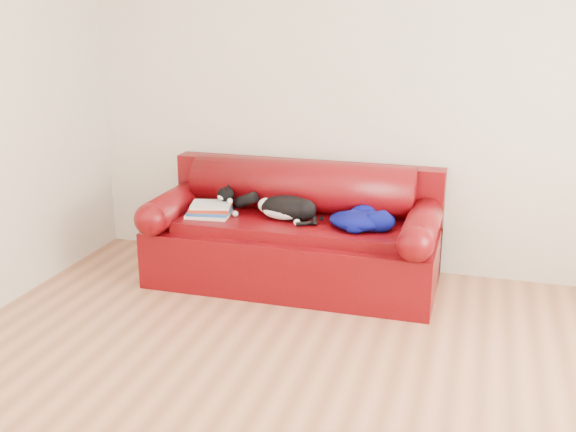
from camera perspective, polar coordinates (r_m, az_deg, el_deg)
name	(u,v)px	position (r m, az deg, el deg)	size (l,w,h in m)	color
ground	(296,395)	(3.71, 0.70, -14.91)	(4.50, 4.50, 0.00)	brown
room_shell	(324,78)	(3.15, 3.11, 11.57)	(4.52, 4.02, 2.61)	beige
sofa_base	(294,252)	(5.02, 0.47, -3.07)	(2.10, 0.90, 0.50)	#380207
sofa_back	(302,204)	(5.14, 1.23, 1.01)	(2.10, 1.01, 0.88)	#380207
book_stack	(210,210)	(5.01, -6.61, 0.53)	(0.33, 0.28, 0.10)	beige
cat	(287,208)	(4.89, -0.12, 0.66)	(0.59, 0.30, 0.22)	black
blanket	(361,219)	(4.73, 6.19, -0.29)	(0.52, 0.42, 0.14)	#020840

